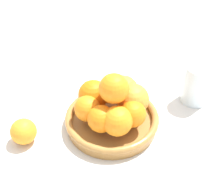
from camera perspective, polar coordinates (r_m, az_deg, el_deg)
name	(u,v)px	position (r m, az deg, el deg)	size (l,w,h in m)	color
ground_plane	(112,125)	(0.84, 0.00, -5.49)	(4.00, 4.00, 0.00)	silver
fruit_bowl	(112,120)	(0.83, 0.00, -4.55)	(0.25, 0.25, 0.04)	#A57238
orange_pile	(114,101)	(0.79, 0.30, -1.19)	(0.19, 0.19, 0.13)	orange
stray_orange	(24,131)	(0.81, -15.87, -6.43)	(0.07, 0.07, 0.07)	orange
drinking_glass	(197,84)	(0.91, 15.26, 1.91)	(0.08, 0.08, 0.12)	silver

